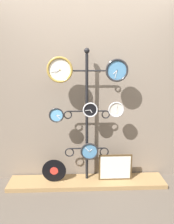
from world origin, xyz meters
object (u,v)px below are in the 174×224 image
(clock_top_left, at_px, (60,70))
(clock_middle_left, at_px, (56,115))
(clock_middle_center, at_px, (90,110))
(picture_frame, at_px, (115,167))
(clock_bottom_center, at_px, (89,151))
(clock_middle_right, at_px, (116,110))
(vinyl_record, at_px, (54,171))
(clock_top_right, at_px, (117,70))
(display_stand, at_px, (87,137))

(clock_top_left, distance_m, clock_middle_left, 0.58)
(clock_middle_center, distance_m, picture_frame, 0.91)
(clock_bottom_center, bearing_deg, clock_middle_center, 35.47)
(clock_middle_right, distance_m, vinyl_record, 1.21)
(clock_middle_center, bearing_deg, picture_frame, 4.72)
(clock_middle_center, relative_size, clock_middle_right, 0.96)
(clock_middle_right, relative_size, picture_frame, 0.44)
(picture_frame, bearing_deg, vinyl_record, -178.62)
(clock_middle_left, distance_m, clock_middle_center, 0.44)
(clock_top_right, bearing_deg, display_stand, 163.52)
(clock_middle_center, height_order, clock_bottom_center, clock_middle_center)
(clock_top_right, distance_m, vinyl_record, 1.60)
(clock_middle_left, xyz_separation_m, vinyl_record, (-0.06, 0.02, -0.80))
(clock_middle_left, xyz_separation_m, clock_bottom_center, (0.43, 0.01, -0.51))
(picture_frame, bearing_deg, clock_middle_right, -114.82)
(clock_top_left, height_order, clock_middle_center, clock_top_left)
(clock_top_left, xyz_separation_m, picture_frame, (0.74, 0.05, -1.35))
(clock_middle_center, distance_m, clock_bottom_center, 0.58)
(display_stand, bearing_deg, clock_bottom_center, -72.57)
(display_stand, distance_m, picture_frame, 0.60)
(vinyl_record, bearing_deg, clock_middle_left, -22.66)
(display_stand, relative_size, clock_top_right, 6.55)
(display_stand, relative_size, clock_middle_right, 9.12)
(clock_top_right, distance_m, clock_bottom_center, 1.13)
(display_stand, bearing_deg, clock_top_right, -16.48)
(clock_middle_center, bearing_deg, clock_middle_left, -177.91)
(clock_bottom_center, bearing_deg, clock_middle_right, -1.89)
(clock_middle_left, bearing_deg, clock_middle_center, 2.09)
(display_stand, distance_m, vinyl_record, 0.66)
(clock_bottom_center, bearing_deg, clock_top_right, -2.26)
(display_stand, xyz_separation_m, picture_frame, (0.40, -0.06, -0.44))
(vinyl_record, relative_size, picture_frame, 0.71)
(display_stand, height_order, clock_bottom_center, display_stand)
(vinyl_record, bearing_deg, clock_top_left, -12.80)
(clock_top_left, bearing_deg, clock_middle_right, -0.07)
(display_stand, relative_size, clock_middle_center, 9.50)
(clock_top_right, bearing_deg, clock_middle_right, 16.26)
(vinyl_record, bearing_deg, clock_top_right, -2.09)
(clock_middle_left, distance_m, clock_bottom_center, 0.67)
(clock_bottom_center, bearing_deg, vinyl_record, 178.04)
(display_stand, xyz_separation_m, clock_bottom_center, (0.03, -0.10, -0.17))
(vinyl_record, bearing_deg, picture_frame, 1.38)
(clock_middle_right, distance_m, clock_bottom_center, 0.68)
(clock_middle_left, bearing_deg, vinyl_record, 157.34)
(display_stand, xyz_separation_m, clock_top_right, (0.37, -0.11, 0.91))
(clock_middle_center, bearing_deg, clock_top_right, -3.71)
(clock_middle_center, height_order, picture_frame, clock_middle_center)
(clock_top_left, distance_m, clock_middle_right, 0.88)
(clock_middle_left, distance_m, picture_frame, 1.12)
(clock_middle_left, relative_size, vinyl_record, 0.59)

